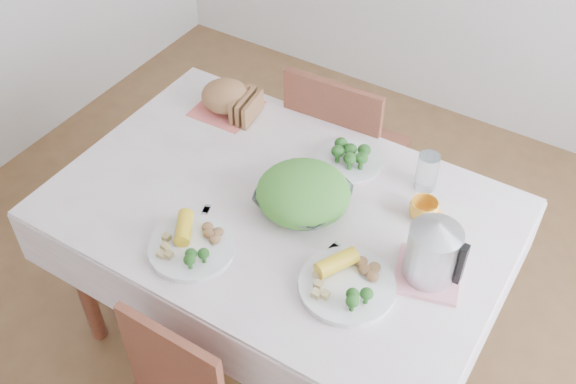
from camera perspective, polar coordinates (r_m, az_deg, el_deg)
The scene contains 17 objects.
floor at distance 2.84m, azimuth -0.57°, elevation -12.03°, with size 3.60×3.60×0.00m, color brown.
dining_table at distance 2.54m, azimuth -0.63°, elevation -7.32°, with size 1.40×0.90×0.75m, color brown.
tablecloth at distance 2.25m, azimuth -0.70°, elevation -1.28°, with size 1.50×1.00×0.01m, color silver.
chair_far at distance 2.92m, azimuth 5.08°, elevation 3.49°, with size 0.42×0.42×0.93m, color brown.
salad_bowl at distance 2.22m, azimuth 1.28°, elevation -0.60°, with size 0.29×0.29×0.07m, color white.
dinner_plate_left at distance 2.13m, azimuth -8.11°, elevation -4.73°, with size 0.27×0.27×0.02m, color white.
dinner_plate_right at distance 2.02m, azimuth 5.02°, elevation -7.95°, with size 0.29×0.29×0.02m, color white.
broccoli_plate at distance 2.40m, azimuth 5.21°, elevation 2.56°, with size 0.24×0.24×0.02m, color beige.
napkin at distance 2.66m, azimuth -5.21°, elevation 7.06°, with size 0.23×0.23×0.00m, color #E7675C.
bread_loaf at distance 2.62m, azimuth -5.28°, elevation 8.03°, with size 0.19×0.18×0.11m, color #8E5E37.
yellow_mug at distance 2.22m, azimuth 11.41°, elevation -1.55°, with size 0.10×0.10×0.08m, color #FFAA28.
glass_tumbler at distance 2.32m, azimuth 11.67°, elevation 1.61°, with size 0.07×0.07×0.14m, color white.
pink_tray at distance 2.09m, azimuth 11.74°, elevation -6.81°, with size 0.19×0.19×0.02m, color pink.
electric_kettle at distance 2.00m, azimuth 12.20°, elevation -4.77°, with size 0.16×0.16×0.22m, color #B2B5BA.
fork_left at distance 2.20m, azimuth -7.61°, elevation -2.86°, with size 0.02×0.18×0.00m, color silver.
fork_right at distance 2.08m, azimuth 2.63°, elevation -5.91°, with size 0.02×0.18×0.00m, color silver.
knife at distance 2.11m, azimuth -8.34°, elevation -5.53°, with size 0.02×0.16×0.00m, color silver.
Camera 1 is at (0.86, -1.33, 2.36)m, focal length 42.00 mm.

